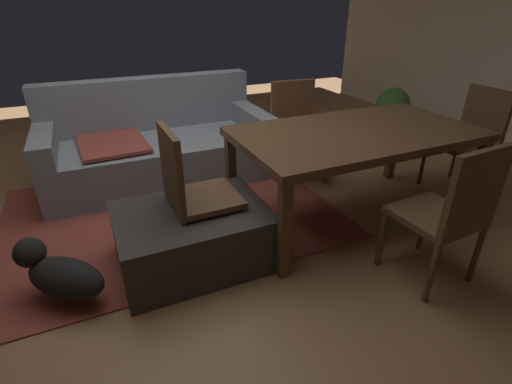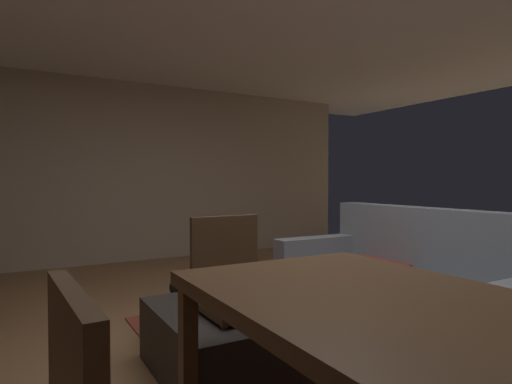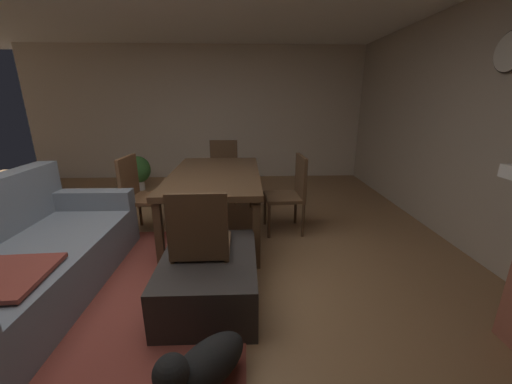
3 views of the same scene
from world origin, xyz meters
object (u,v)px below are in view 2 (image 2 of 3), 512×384
Objects in this scene: ottoman_coffee_table at (222,341)px; dining_table at (415,329)px; couch at (409,291)px; tv_remote at (233,305)px; small_dog at (171,307)px; dining_chair_west at (233,286)px.

dining_table reaches higher than ottoman_coffee_table.
ottoman_coffee_table is (-0.08, -1.51, -0.12)m from couch.
dining_table is at bearing -32.82° from tv_remote.
couch reaches higher than ottoman_coffee_table.
couch is 1.16× the size of dining_table.
small_dog is (-0.90, -1.56, -0.13)m from couch.
small_dog is (-0.82, -0.12, -0.21)m from tv_remote.
dining_chair_west is (0.02, 0.06, 0.33)m from ottoman_coffee_table.
ottoman_coffee_table is 0.53× the size of dining_table.
couch is 1.51m from ottoman_coffee_table.
tv_remote reaches higher than small_dog.
couch reaches higher than tv_remote.
tv_remote is at bearing 148.65° from dining_chair_west.
couch is 1.80m from small_dog.
couch is 13.17× the size of tv_remote.
couch is 1.46m from dining_chair_west.
ottoman_coffee_table is 6.07× the size of tv_remote.
tv_remote is at bearing 85.63° from ottoman_coffee_table.
dining_chair_west is 1.75× the size of small_dog.
tv_remote is (-0.08, -1.44, 0.09)m from couch.
ottoman_coffee_table is at bearing -177.41° from dining_table.
tv_remote is 0.09× the size of dining_table.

